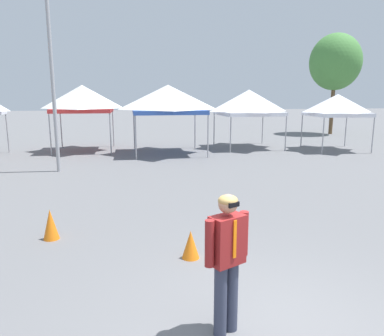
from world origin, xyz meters
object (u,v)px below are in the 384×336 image
object	(u,v)px
tree_behind_tents_center	(335,62)
traffic_cone_near_barrier	(191,244)
person_foreground	(227,254)
traffic_cone_lot_center	(51,224)
light_pole_near_lift	(51,54)
canopy_tent_center	(82,99)
canopy_tent_behind_left	(168,99)
canopy_tent_far_right	(249,102)
canopy_tent_far_left	(337,105)

from	to	relation	value
tree_behind_tents_center	traffic_cone_near_barrier	size ratio (longest dim) A/B	14.10
person_foreground	traffic_cone_lot_center	xyz separation A→B (m)	(-2.75, 3.54, -0.72)
tree_behind_tents_center	traffic_cone_lot_center	xyz separation A→B (m)	(-16.73, -18.24, -4.95)
person_foreground	tree_behind_tents_center	world-z (taller)	tree_behind_tents_center
person_foreground	light_pole_near_lift	size ratio (longest dim) A/B	0.23
canopy_tent_center	traffic_cone_lot_center	xyz separation A→B (m)	(0.67, -12.54, -2.40)
canopy_tent_center	tree_behind_tents_center	size ratio (longest dim) A/B	0.47
canopy_tent_center	canopy_tent_behind_left	distance (m)	4.57
light_pole_near_lift	tree_behind_tents_center	xyz separation A→B (m)	(17.81, 11.09, 0.88)
canopy_tent_far_right	traffic_cone_near_barrier	xyz separation A→B (m)	(-5.53, -13.59, -2.24)
traffic_cone_lot_center	traffic_cone_near_barrier	world-z (taller)	traffic_cone_lot_center
tree_behind_tents_center	canopy_tent_far_left	bearing A→B (deg)	-118.68
canopy_tent_far_right	traffic_cone_lot_center	bearing A→B (deg)	-123.89
canopy_tent_far_right	light_pole_near_lift	xyz separation A→B (m)	(-9.29, -5.07, 1.88)
canopy_tent_far_left	traffic_cone_lot_center	distance (m)	16.49
person_foreground	traffic_cone_near_barrier	xyz separation A→B (m)	(-0.08, 2.18, -0.77)
canopy_tent_far_left	tree_behind_tents_center	bearing A→B (deg)	61.32
canopy_tent_behind_left	canopy_tent_far_left	world-z (taller)	canopy_tent_behind_left
person_foreground	traffic_cone_lot_center	size ratio (longest dim) A/B	2.82
traffic_cone_near_barrier	canopy_tent_far_left	bearing A→B (deg)	50.42
light_pole_near_lift	traffic_cone_lot_center	distance (m)	8.29
person_foreground	canopy_tent_far_right	bearing A→B (deg)	70.90
person_foreground	light_pole_near_lift	xyz separation A→B (m)	(-3.84, 10.69, 3.35)
tree_behind_tents_center	traffic_cone_near_barrier	distance (m)	24.63
canopy_tent_behind_left	traffic_cone_lot_center	world-z (taller)	canopy_tent_behind_left
canopy_tent_behind_left	tree_behind_tents_center	xyz separation A→B (m)	(13.12, 7.31, 2.56)
canopy_tent_behind_left	tree_behind_tents_center	distance (m)	15.24
canopy_tent_far_left	light_pole_near_lift	size ratio (longest dim) A/B	0.39
canopy_tent_far_left	tree_behind_tents_center	size ratio (longest dim) A/B	0.40
canopy_tent_far_right	traffic_cone_lot_center	xyz separation A→B (m)	(-8.21, -12.22, -2.19)
person_foreground	tree_behind_tents_center	distance (m)	26.22
person_foreground	light_pole_near_lift	world-z (taller)	light_pole_near_lift
canopy_tent_far_left	tree_behind_tents_center	xyz separation A→B (m)	(4.21, 7.70, 2.88)
canopy_tent_center	light_pole_near_lift	distance (m)	5.66
canopy_tent_far_right	traffic_cone_near_barrier	size ratio (longest dim) A/B	6.50
canopy_tent_center	canopy_tent_far_right	size ratio (longest dim) A/B	1.01
canopy_tent_behind_left	canopy_tent_far_left	xyz separation A→B (m)	(8.91, -0.38, -0.32)
canopy_tent_far_left	light_pole_near_lift	world-z (taller)	light_pole_near_lift
canopy_tent_far_right	canopy_tent_far_left	xyz separation A→B (m)	(4.30, -1.68, -0.12)
person_foreground	traffic_cone_lot_center	world-z (taller)	person_foreground
canopy_tent_center	canopy_tent_far_right	xyz separation A→B (m)	(8.88, -0.32, -0.21)
canopy_tent_center	canopy_tent_behind_left	size ratio (longest dim) A/B	0.97
traffic_cone_near_barrier	canopy_tent_center	bearing A→B (deg)	103.53
canopy_tent_far_left	light_pole_near_lift	xyz separation A→B (m)	(-13.60, -3.39, 2.00)
traffic_cone_lot_center	canopy_tent_center	bearing A→B (deg)	93.07
canopy_tent_far_right	traffic_cone_near_barrier	world-z (taller)	canopy_tent_far_right
canopy_tent_far_left	light_pole_near_lift	bearing A→B (deg)	-166.00
canopy_tent_far_right	light_pole_near_lift	size ratio (longest dim) A/B	0.44
canopy_tent_far_left	light_pole_near_lift	distance (m)	14.16
canopy_tent_behind_left	person_foreground	distance (m)	14.58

